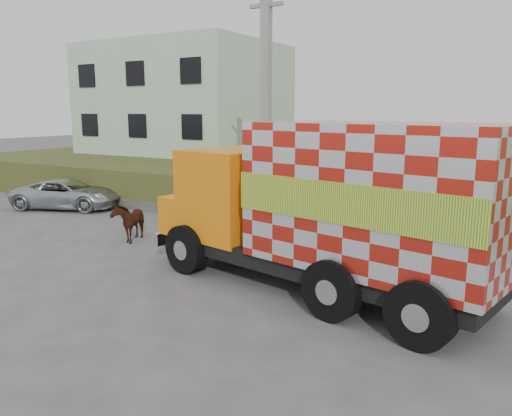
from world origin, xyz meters
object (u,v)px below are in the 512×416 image
Objects in this scene: utility_pole at (266,104)px; suv at (67,194)px; pedestrian at (306,156)px; cow at (130,221)px; cargo_truck at (332,207)px.

utility_pole is 1.90× the size of suv.
cow is at bearing 75.46° from pedestrian.
cow is at bearing -119.95° from utility_pole.
cargo_truck is at bearing 137.07° from pedestrian.
cow is 0.88× the size of pedestrian.
cow is at bearing -133.93° from suv.
cow is at bearing -176.87° from cargo_truck.
cow is (-6.87, 1.04, -1.28)m from cargo_truck.
utility_pole is 0.94× the size of cargo_truck.
cargo_truck is at bearing -49.02° from utility_pole.
cargo_truck reaches higher than cow.
cargo_truck is at bearing -30.78° from cow.
utility_pole is 5.04× the size of pedestrian.
pedestrian is (0.99, 1.14, -1.78)m from utility_pole.
cow is 6.22m from suv.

